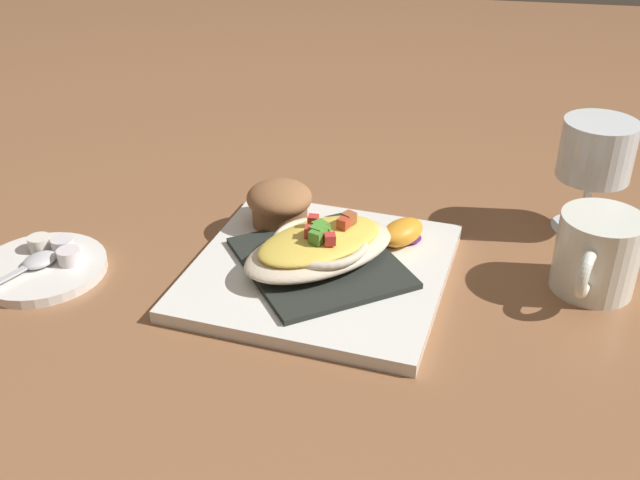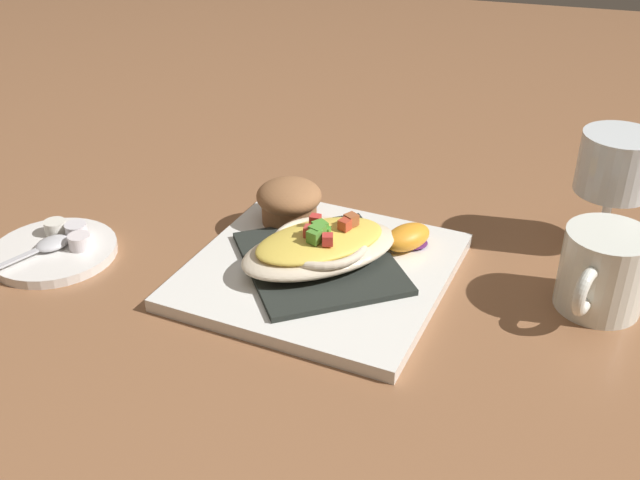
{
  "view_description": "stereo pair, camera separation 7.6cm",
  "coord_description": "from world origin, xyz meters",
  "px_view_note": "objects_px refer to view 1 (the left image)",
  "views": [
    {
      "loc": [
        -0.12,
        0.65,
        0.43
      ],
      "look_at": [
        0.0,
        0.0,
        0.04
      ],
      "focal_mm": 42.19,
      "sensor_mm": 36.0,
      "label": 1
    },
    {
      "loc": [
        -0.19,
        0.63,
        0.43
      ],
      "look_at": [
        0.0,
        0.0,
        0.04
      ],
      "focal_mm": 42.19,
      "sensor_mm": 36.0,
      "label": 2
    }
  ],
  "objects_px": {
    "gratin_dish": "(320,246)",
    "muffin": "(280,203)",
    "square_plate": "(320,271)",
    "creamer_saucer": "(42,268)",
    "orange_garnish": "(402,233)",
    "coffee_mug": "(596,257)",
    "creamer_cup_0": "(69,256)",
    "creamer_cup_2": "(40,243)",
    "creamer_cup_1": "(63,245)",
    "spoon": "(36,262)",
    "stemmed_glass": "(596,156)"
  },
  "relations": [
    {
      "from": "creamer_saucer",
      "to": "creamer_cup_2",
      "type": "relative_size",
      "value": 5.61
    },
    {
      "from": "stemmed_glass",
      "to": "creamer_cup_1",
      "type": "xyz_separation_m",
      "value": [
        0.56,
        0.17,
        -0.07
      ]
    },
    {
      "from": "muffin",
      "to": "stemmed_glass",
      "type": "bearing_deg",
      "value": -167.56
    },
    {
      "from": "square_plate",
      "to": "orange_garnish",
      "type": "relative_size",
      "value": 3.82
    },
    {
      "from": "muffin",
      "to": "creamer_cup_2",
      "type": "height_order",
      "value": "muffin"
    },
    {
      "from": "coffee_mug",
      "to": "spoon",
      "type": "height_order",
      "value": "coffee_mug"
    },
    {
      "from": "square_plate",
      "to": "creamer_cup_1",
      "type": "xyz_separation_m",
      "value": [
        0.28,
        0.02,
        0.01
      ]
    },
    {
      "from": "orange_garnish",
      "to": "creamer_cup_0",
      "type": "distance_m",
      "value": 0.35
    },
    {
      "from": "creamer_cup_2",
      "to": "creamer_cup_0",
      "type": "bearing_deg",
      "value": 156.05
    },
    {
      "from": "muffin",
      "to": "creamer_cup_0",
      "type": "height_order",
      "value": "muffin"
    },
    {
      "from": "stemmed_glass",
      "to": "spoon",
      "type": "height_order",
      "value": "stemmed_glass"
    },
    {
      "from": "square_plate",
      "to": "coffee_mug",
      "type": "distance_m",
      "value": 0.28
    },
    {
      "from": "square_plate",
      "to": "creamer_cup_2",
      "type": "xyz_separation_m",
      "value": [
        0.3,
        0.02,
        0.01
      ]
    },
    {
      "from": "muffin",
      "to": "coffee_mug",
      "type": "bearing_deg",
      "value": 171.24
    },
    {
      "from": "muffin",
      "to": "creamer_cup_2",
      "type": "bearing_deg",
      "value": 21.93
    },
    {
      "from": "gratin_dish",
      "to": "muffin",
      "type": "xyz_separation_m",
      "value": [
        0.06,
        -0.08,
        0.0
      ]
    },
    {
      "from": "gratin_dish",
      "to": "creamer_cup_0",
      "type": "height_order",
      "value": "gratin_dish"
    },
    {
      "from": "creamer_cup_0",
      "to": "square_plate",
      "type": "bearing_deg",
      "value": -171.75
    },
    {
      "from": "square_plate",
      "to": "creamer_saucer",
      "type": "height_order",
      "value": "square_plate"
    },
    {
      "from": "square_plate",
      "to": "creamer_saucer",
      "type": "xyz_separation_m",
      "value": [
        0.29,
        0.05,
        -0.0
      ]
    },
    {
      "from": "creamer_cup_0",
      "to": "creamer_cup_2",
      "type": "relative_size",
      "value": 1.0
    },
    {
      "from": "gratin_dish",
      "to": "creamer_cup_2",
      "type": "height_order",
      "value": "gratin_dish"
    },
    {
      "from": "spoon",
      "to": "creamer_cup_1",
      "type": "xyz_separation_m",
      "value": [
        -0.01,
        -0.03,
        0.0
      ]
    },
    {
      "from": "muffin",
      "to": "square_plate",
      "type": "bearing_deg",
      "value": 127.41
    },
    {
      "from": "muffin",
      "to": "creamer_cup_1",
      "type": "relative_size",
      "value": 3.07
    },
    {
      "from": "muffin",
      "to": "creamer_cup_1",
      "type": "height_order",
      "value": "muffin"
    },
    {
      "from": "gratin_dish",
      "to": "coffee_mug",
      "type": "xyz_separation_m",
      "value": [
        -0.28,
        -0.03,
        0.0
      ]
    },
    {
      "from": "gratin_dish",
      "to": "creamer_cup_1",
      "type": "relative_size",
      "value": 7.86
    },
    {
      "from": "orange_garnish",
      "to": "coffee_mug",
      "type": "height_order",
      "value": "coffee_mug"
    },
    {
      "from": "coffee_mug",
      "to": "creamer_cup_1",
      "type": "xyz_separation_m",
      "value": [
        0.55,
        0.05,
        -0.02
      ]
    },
    {
      "from": "creamer_saucer",
      "to": "spoon",
      "type": "relative_size",
      "value": 1.26
    },
    {
      "from": "creamer_cup_2",
      "to": "square_plate",
      "type": "bearing_deg",
      "value": -176.51
    },
    {
      "from": "coffee_mug",
      "to": "creamer_saucer",
      "type": "distance_m",
      "value": 0.57
    },
    {
      "from": "coffee_mug",
      "to": "creamer_saucer",
      "type": "height_order",
      "value": "coffee_mug"
    },
    {
      "from": "spoon",
      "to": "creamer_cup_2",
      "type": "relative_size",
      "value": 4.44
    },
    {
      "from": "creamer_cup_1",
      "to": "creamer_saucer",
      "type": "bearing_deg",
      "value": 66.05
    },
    {
      "from": "square_plate",
      "to": "creamer_saucer",
      "type": "relative_size",
      "value": 1.9
    },
    {
      "from": "coffee_mug",
      "to": "stemmed_glass",
      "type": "xyz_separation_m",
      "value": [
        -0.01,
        -0.13,
        0.05
      ]
    },
    {
      "from": "gratin_dish",
      "to": "creamer_cup_0",
      "type": "distance_m",
      "value": 0.26
    },
    {
      "from": "orange_garnish",
      "to": "creamer_saucer",
      "type": "xyz_separation_m",
      "value": [
        0.37,
        0.11,
        -0.02
      ]
    },
    {
      "from": "spoon",
      "to": "creamer_cup_0",
      "type": "bearing_deg",
      "value": -158.56
    },
    {
      "from": "coffee_mug",
      "to": "spoon",
      "type": "bearing_deg",
      "value": 7.81
    },
    {
      "from": "spoon",
      "to": "stemmed_glass",
      "type": "bearing_deg",
      "value": -160.33
    },
    {
      "from": "coffee_mug",
      "to": "stemmed_glass",
      "type": "height_order",
      "value": "stemmed_glass"
    },
    {
      "from": "square_plate",
      "to": "orange_garnish",
      "type": "distance_m",
      "value": 0.1
    },
    {
      "from": "orange_garnish",
      "to": "creamer_saucer",
      "type": "height_order",
      "value": "orange_garnish"
    },
    {
      "from": "spoon",
      "to": "coffee_mug",
      "type": "bearing_deg",
      "value": -172.19
    },
    {
      "from": "creamer_saucer",
      "to": "spoon",
      "type": "distance_m",
      "value": 0.01
    },
    {
      "from": "stemmed_glass",
      "to": "creamer_cup_0",
      "type": "xyz_separation_m",
      "value": [
        0.54,
        0.19,
        -0.07
      ]
    },
    {
      "from": "muffin",
      "to": "creamer_cup_0",
      "type": "xyz_separation_m",
      "value": [
        0.2,
        0.12,
        -0.02
      ]
    }
  ]
}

